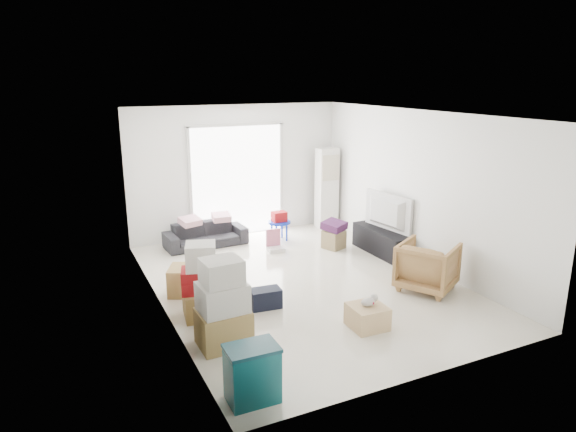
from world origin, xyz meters
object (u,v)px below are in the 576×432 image
at_px(sofa, 206,231).
at_px(storage_bins, 252,373).
at_px(ottoman, 334,239).
at_px(ac_tower, 327,188).
at_px(armchair, 428,264).
at_px(kids_table, 279,220).
at_px(television, 383,226).
at_px(tv_console, 382,242).
at_px(wood_crate, 367,316).

distance_m(sofa, storage_bins, 5.18).
bearing_deg(ottoman, ac_tower, 65.95).
xyz_separation_m(armchair, kids_table, (-1.04, 3.28, 0.00)).
distance_m(ac_tower, kids_table, 1.49).
bearing_deg(armchair, sofa, 4.91).
relative_size(sofa, kids_table, 2.66).
bearing_deg(television, tv_console, -0.00).
height_order(television, storage_bins, television).
height_order(tv_console, wood_crate, tv_console).
bearing_deg(tv_console, kids_table, 131.46).
relative_size(armchair, wood_crate, 1.81).
relative_size(tv_console, sofa, 0.88).
distance_m(storage_bins, kids_table, 5.39).
xyz_separation_m(sofa, ottoman, (2.20, -1.22, -0.13)).
bearing_deg(tv_console, television, 0.00).
xyz_separation_m(television, sofa, (-2.86, 1.88, -0.23)).
bearing_deg(storage_bins, kids_table, 62.42).
height_order(television, armchair, armchair).
relative_size(television, sofa, 0.74).
xyz_separation_m(television, armchair, (-0.36, -1.69, -0.12)).
bearing_deg(kids_table, ac_tower, 18.04).
xyz_separation_m(tv_console, storage_bins, (-3.90, -3.19, 0.08)).
bearing_deg(ottoman, tv_console, -44.97).
distance_m(sofa, armchair, 4.36).
relative_size(tv_console, wood_crate, 3.02).
bearing_deg(armchair, wood_crate, 83.11).
bearing_deg(ottoman, armchair, -82.80).
bearing_deg(armchair, kids_table, -12.51).
distance_m(armchair, kids_table, 3.44).
bearing_deg(television, ac_tower, -5.98).
bearing_deg(sofa, television, -36.15).
bearing_deg(ottoman, television, -44.97).
bearing_deg(ottoman, wood_crate, -112.72).
relative_size(storage_bins, wood_crate, 1.33).
height_order(ottoman, wood_crate, ottoman).
height_order(tv_console, storage_bins, storage_bins).
relative_size(sofa, armchair, 1.90).
height_order(ac_tower, wood_crate, ac_tower).
bearing_deg(sofa, armchair, -57.90).
bearing_deg(ac_tower, sofa, -176.95).
xyz_separation_m(armchair, storage_bins, (-3.54, -1.50, -0.11)).
height_order(television, wood_crate, television).
bearing_deg(kids_table, tv_console, -48.54).
relative_size(sofa, wood_crate, 3.45).
bearing_deg(television, sofa, 49.35).
distance_m(ottoman, wood_crate, 3.28).
bearing_deg(television, ottoman, 37.64).
height_order(armchair, ottoman, armchair).
xyz_separation_m(television, storage_bins, (-3.90, -3.19, -0.23)).
distance_m(television, storage_bins, 5.05).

